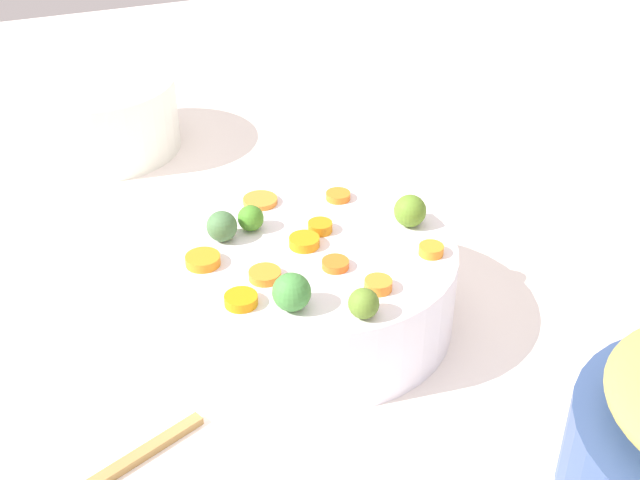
{
  "coord_description": "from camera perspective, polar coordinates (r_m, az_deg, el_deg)",
  "views": [
    {
      "loc": [
        -0.72,
        0.24,
        0.61
      ],
      "look_at": [
        -0.03,
        -0.03,
        0.13
      ],
      "focal_mm": 47.42,
      "sensor_mm": 36.0,
      "label": 1
    }
  ],
  "objects": [
    {
      "name": "tabletop",
      "position": [
        0.97,
        -2.49,
        -5.53
      ],
      "size": [
        2.4,
        2.4,
        0.02
      ],
      "primitive_type": "cube",
      "color": "white",
      "rests_on": "ground"
    },
    {
      "name": "serving_bowl_carrots",
      "position": [
        0.92,
        0.0,
        -3.09
      ],
      "size": [
        0.29,
        0.29,
        0.1
      ],
      "primitive_type": "cylinder",
      "color": "white",
      "rests_on": "tabletop"
    },
    {
      "name": "carrot_slice_0",
      "position": [
        0.86,
        1.05,
        -1.64
      ],
      "size": [
        0.04,
        0.04,
        0.01
      ],
      "primitive_type": "cylinder",
      "rotation": [
        0.0,
        0.0,
        2.4
      ],
      "color": "orange",
      "rests_on": "serving_bowl_carrots"
    },
    {
      "name": "carrot_slice_1",
      "position": [
        0.82,
        -5.35,
        -4.04
      ],
      "size": [
        0.04,
        0.04,
        0.01
      ],
      "primitive_type": "cylinder",
      "rotation": [
        0.0,
        0.0,
        3.27
      ],
      "color": "orange",
      "rests_on": "serving_bowl_carrots"
    },
    {
      "name": "carrot_slice_2",
      "position": [
        0.85,
        -3.74,
        -2.36
      ],
      "size": [
        0.04,
        0.04,
        0.01
      ],
      "primitive_type": "cylinder",
      "rotation": [
        0.0,
        0.0,
        4.4
      ],
      "color": "orange",
      "rests_on": "serving_bowl_carrots"
    },
    {
      "name": "carrot_slice_3",
      "position": [
        0.98,
        -4.06,
        2.67
      ],
      "size": [
        0.05,
        0.05,
        0.01
      ],
      "primitive_type": "cylinder",
      "rotation": [
        0.0,
        0.0,
        5.1
      ],
      "color": "orange",
      "rests_on": "serving_bowl_carrots"
    },
    {
      "name": "carrot_slice_4",
      "position": [
        0.98,
        1.23,
        3.0
      ],
      "size": [
        0.03,
        0.03,
        0.01
      ],
      "primitive_type": "cylinder",
      "rotation": [
        0.0,
        0.0,
        4.92
      ],
      "color": "orange",
      "rests_on": "serving_bowl_carrots"
    },
    {
      "name": "carrot_slice_5",
      "position": [
        0.83,
        3.95,
        -3.03
      ],
      "size": [
        0.04,
        0.04,
        0.01
      ],
      "primitive_type": "cylinder",
      "rotation": [
        0.0,
        0.0,
        1.13
      ],
      "color": "orange",
      "rests_on": "serving_bowl_carrots"
    },
    {
      "name": "carrot_slice_6",
      "position": [
        0.92,
        0.01,
        0.9
      ],
      "size": [
        0.04,
        0.04,
        0.01
      ],
      "primitive_type": "cylinder",
      "rotation": [
        0.0,
        0.0,
        5.59
      ],
      "color": "orange",
      "rests_on": "serving_bowl_carrots"
    },
    {
      "name": "carrot_slice_7",
      "position": [
        0.88,
        -7.91,
        -1.35
      ],
      "size": [
        0.05,
        0.05,
        0.01
      ],
      "primitive_type": "cylinder",
      "rotation": [
        0.0,
        0.0,
        0.77
      ],
      "color": "orange",
      "rests_on": "serving_bowl_carrots"
    },
    {
      "name": "carrot_slice_8",
      "position": [
        0.9,
        -1.07,
        -0.12
      ],
      "size": [
        0.04,
        0.04,
        0.01
      ],
      "primitive_type": "cylinder",
      "rotation": [
        0.0,
        0.0,
        5.9
      ],
      "color": "orange",
      "rests_on": "serving_bowl_carrots"
    },
    {
      "name": "carrot_slice_9",
      "position": [
        0.89,
        7.51,
        -0.67
      ],
      "size": [
        0.03,
        0.03,
        0.01
      ],
      "primitive_type": "cylinder",
      "rotation": [
        0.0,
        0.0,
        0.31
      ],
      "color": "orange",
      "rests_on": "serving_bowl_carrots"
    },
    {
      "name": "brussels_sprout_0",
      "position": [
        0.92,
        -4.7,
        1.48
      ],
      "size": [
        0.03,
        0.03,
        0.03
      ],
      "primitive_type": "sphere",
      "color": "#458825",
      "rests_on": "serving_bowl_carrots"
    },
    {
      "name": "brussels_sprout_1",
      "position": [
        0.93,
        6.1,
        1.97
      ],
      "size": [
        0.04,
        0.04,
        0.04
      ],
      "primitive_type": "sphere",
      "color": "olive",
      "rests_on": "serving_bowl_carrots"
    },
    {
      "name": "brussels_sprout_2",
      "position": [
        0.8,
        -1.93,
        -3.53
      ],
      "size": [
        0.04,
        0.04,
        0.04
      ],
      "primitive_type": "sphere",
      "color": "#42883C",
      "rests_on": "serving_bowl_carrots"
    },
    {
      "name": "brussels_sprout_3",
      "position": [
        0.79,
        2.96,
        -4.29
      ],
      "size": [
        0.03,
        0.03,
        0.03
      ],
      "primitive_type": "sphere",
      "color": "olive",
      "rests_on": "serving_bowl_carrots"
    },
    {
      "name": "brussels_sprout_4",
      "position": [
        0.91,
        -6.64,
        0.93
      ],
      "size": [
        0.03,
        0.03,
        0.03
      ],
      "primitive_type": "sphere",
      "color": "#477342",
      "rests_on": "serving_bowl_carrots"
    },
    {
      "name": "casserole_dish",
      "position": [
        1.34,
        -14.72,
        8.17
      ],
      "size": [
        0.24,
        0.24,
        0.11
      ],
      "primitive_type": "cylinder",
      "color": "white",
      "rests_on": "tabletop"
    }
  ]
}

